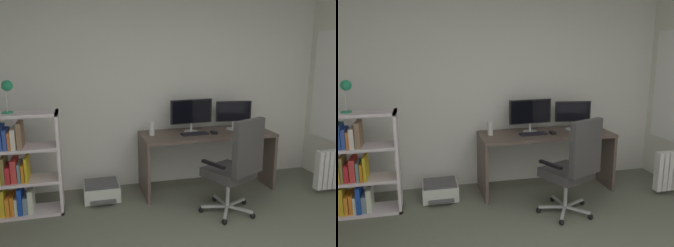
{
  "view_description": "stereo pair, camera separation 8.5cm",
  "coord_description": "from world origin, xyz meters",
  "views": [
    {
      "loc": [
        -1.06,
        -1.66,
        1.83
      ],
      "look_at": [
        -0.05,
        2.12,
        0.97
      ],
      "focal_mm": 37.25,
      "sensor_mm": 36.0,
      "label": 1
    },
    {
      "loc": [
        -0.97,
        -1.68,
        1.83
      ],
      "look_at": [
        -0.05,
        2.12,
        0.97
      ],
      "focal_mm": 37.25,
      "sensor_mm": 36.0,
      "label": 2
    }
  ],
  "objects": [
    {
      "name": "wall_back",
      "position": [
        0.0,
        2.84,
        1.38
      ],
      "size": [
        4.57,
        0.1,
        2.76
      ],
      "primitive_type": "cube",
      "color": "silver",
      "rests_on": "ground"
    },
    {
      "name": "desk",
      "position": [
        0.54,
        2.42,
        0.57
      ],
      "size": [
        1.69,
        0.66,
        0.76
      ],
      "color": "brown",
      "rests_on": "ground"
    },
    {
      "name": "monitor_main",
      "position": [
        0.36,
        2.51,
        1.01
      ],
      "size": [
        0.56,
        0.18,
        0.42
      ],
      "color": "#B2B5B7",
      "rests_on": "desk"
    },
    {
      "name": "monitor_secondary",
      "position": [
        0.95,
        2.51,
        0.98
      ],
      "size": [
        0.47,
        0.18,
        0.38
      ],
      "color": "#B2B5B7",
      "rests_on": "desk"
    },
    {
      "name": "keyboard",
      "position": [
        0.36,
        2.36,
        0.77
      ],
      "size": [
        0.34,
        0.14,
        0.02
      ],
      "primitive_type": "cube",
      "rotation": [
        0.0,
        0.0,
        0.03
      ],
      "color": "black",
      "rests_on": "desk"
    },
    {
      "name": "computer_mouse",
      "position": [
        0.61,
        2.34,
        0.77
      ],
      "size": [
        0.06,
        0.1,
        0.03
      ],
      "primitive_type": "cube",
      "rotation": [
        0.0,
        0.0,
        0.05
      ],
      "color": "black",
      "rests_on": "desk"
    },
    {
      "name": "desktop_speaker",
      "position": [
        -0.17,
        2.46,
        0.84
      ],
      "size": [
        0.07,
        0.07,
        0.17
      ],
      "primitive_type": "cylinder",
      "color": "silver",
      "rests_on": "desk"
    },
    {
      "name": "office_chair",
      "position": [
        0.58,
        1.61,
        0.59
      ],
      "size": [
        0.64,
        0.68,
        1.11
      ],
      "color": "#B7BABC",
      "rests_on": "ground"
    },
    {
      "name": "bookshelf",
      "position": [
        -1.71,
        2.25,
        0.54
      ],
      "size": [
        0.74,
        0.33,
        1.15
      ],
      "color": "silver",
      "rests_on": "ground"
    },
    {
      "name": "desk_lamp",
      "position": [
        -1.75,
        2.25,
        1.41
      ],
      "size": [
        0.13,
        0.11,
        0.35
      ],
      "color": "#249062",
      "rests_on": "bookshelf"
    },
    {
      "name": "printer",
      "position": [
        -0.82,
        2.43,
        0.1
      ],
      "size": [
        0.43,
        0.47,
        0.21
      ],
      "color": "silver",
      "rests_on": "ground"
    }
  ]
}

